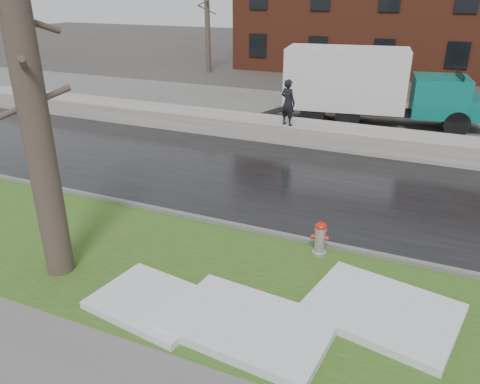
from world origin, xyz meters
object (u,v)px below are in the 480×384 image
at_px(tree, 32,107).
at_px(box_truck, 369,85).
at_px(fire_hydrant, 320,237).
at_px(worker, 288,102).

bearing_deg(tree, box_truck, 75.34).
xyz_separation_m(fire_hydrant, tree, (-4.88, -2.86, 3.07)).
bearing_deg(box_truck, fire_hydrant, -93.33).
distance_m(fire_hydrant, tree, 6.43).
height_order(fire_hydrant, tree, tree).
bearing_deg(fire_hydrant, box_truck, 87.84).
distance_m(tree, box_truck, 15.22).
bearing_deg(worker, box_truck, -97.48).
xyz_separation_m(fire_hydrant, box_truck, (-1.06, 11.75, 1.25)).
height_order(box_truck, worker, box_truck).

